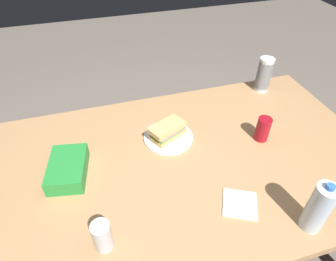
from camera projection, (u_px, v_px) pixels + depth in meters
The scene contains 10 objects.
ground_plane at pixel (176, 244), 1.78m from camera, with size 8.00×8.00×0.00m, color #70665B.
dining_table at pixel (179, 173), 1.35m from camera, with size 1.85×1.06×0.73m.
paper_plate at pixel (168, 137), 1.42m from camera, with size 0.24×0.24×0.01m, color white.
sandwich at pixel (168, 131), 1.39m from camera, with size 0.20×0.17×0.08m.
soda_can_red at pixel (263, 129), 1.38m from camera, with size 0.07×0.07×0.12m, color maroon.
chip_bag at pixel (68, 169), 1.23m from camera, with size 0.23×0.15×0.07m, color #268C38.
water_bottle_tall at pixel (319, 208), 1.00m from camera, with size 0.08×0.08×0.23m.
plastic_cup_stack at pixel (264, 75), 1.69m from camera, with size 0.08×0.08×0.20m.
soda_can_silver at pixel (102, 236), 0.97m from camera, with size 0.07×0.07×0.12m, color silver.
paper_napkin at pixel (240, 204), 1.13m from camera, with size 0.13×0.13×0.01m, color white.
Camera 1 is at (0.30, 0.84, 1.69)m, focal length 31.07 mm.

